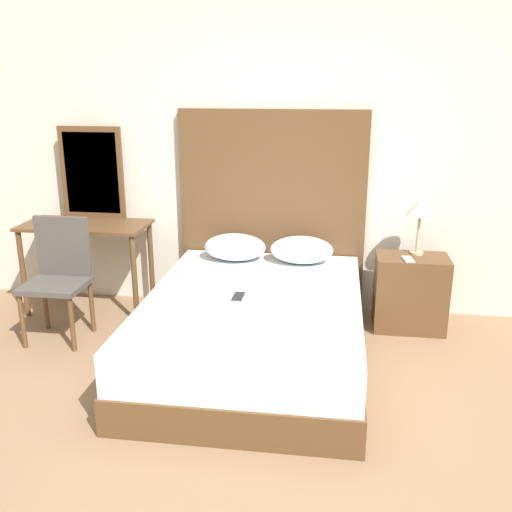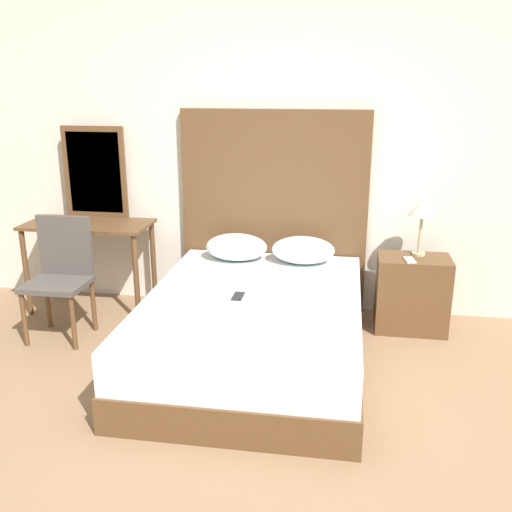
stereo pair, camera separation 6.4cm
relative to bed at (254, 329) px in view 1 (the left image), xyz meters
name	(u,v)px [view 1 (the left image)]	position (x,y,z in m)	size (l,w,h in m)	color
ground_plane	(246,472)	(0.13, -1.18, -0.24)	(16.00, 16.00, 0.00)	#8C6B4C
wall_back	(290,149)	(0.13, 1.11, 1.11)	(10.00, 0.06, 2.70)	silver
bed	(254,329)	(0.00, 0.00, 0.00)	(1.46, 2.01, 0.49)	brown
headboard	(272,213)	(0.00, 1.03, 0.59)	(1.53, 0.05, 1.67)	brown
pillow_left	(235,247)	(-0.27, 0.78, 0.35)	(0.50, 0.36, 0.21)	silver
pillow_right	(302,250)	(0.27, 0.78, 0.35)	(0.50, 0.36, 0.21)	silver
phone_on_bed	(238,296)	(-0.10, -0.04, 0.25)	(0.07, 0.15, 0.01)	#232328
nightstand	(410,293)	(1.13, 0.73, 0.05)	(0.55, 0.35, 0.59)	brown
table_lamp	(420,209)	(1.16, 0.81, 0.71)	(0.21, 0.21, 0.44)	tan
phone_on_nightstand	(408,259)	(1.08, 0.65, 0.35)	(0.09, 0.16, 0.01)	#B7B7BC
vanity_desk	(86,239)	(-1.52, 0.74, 0.38)	(1.03, 0.50, 0.76)	brown
vanity_mirror	(92,173)	(-1.52, 0.96, 0.90)	(0.54, 0.03, 0.77)	brown
chair	(59,271)	(-1.51, 0.23, 0.28)	(0.44, 0.40, 0.92)	#4C4742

